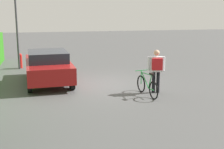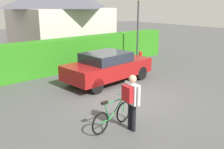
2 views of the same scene
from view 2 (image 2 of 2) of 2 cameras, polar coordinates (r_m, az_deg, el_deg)
name	(u,v)px [view 2 (image 2 of 2)]	position (r m, az deg, el deg)	size (l,w,h in m)	color
ground_plane	(128,98)	(10.22, 3.58, -5.12)	(60.00, 60.00, 0.00)	#4C4C4C
hedge_row	(59,56)	(14.02, -11.46, 4.01)	(15.25, 0.90, 1.73)	#2B7C1A
house_distant	(60,19)	(18.89, -11.24, 11.89)	(6.04, 5.61, 4.84)	beige
parked_car_near	(108,67)	(11.94, -0.98, 1.75)	(4.28, 2.08, 1.41)	maroon
bicycle	(112,116)	(7.76, 0.11, -9.08)	(1.70, 0.50, 0.93)	black
person_rider	(131,97)	(7.39, 4.25, -5.03)	(0.40, 0.67, 1.67)	black
street_lamp	(138,21)	(15.14, 5.71, 11.57)	(0.28, 0.28, 3.92)	#38383D
fire_hydrant	(140,58)	(15.57, 6.23, 3.68)	(0.20, 0.20, 0.81)	red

